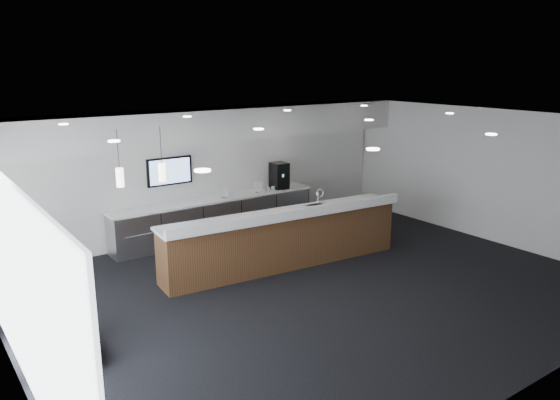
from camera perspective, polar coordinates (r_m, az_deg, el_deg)
ground at (r=10.09m, az=3.69°, el=-9.10°), size 10.00×10.00×0.00m
ceiling at (r=9.32m, az=3.98°, el=8.10°), size 10.00×8.00×0.02m
back_wall at (r=12.85m, az=-7.55°, el=2.92°), size 10.00×0.02×3.00m
left_wall at (r=7.62m, az=-26.91°, el=-6.44°), size 0.02×8.00×3.00m
right_wall at (r=13.27m, az=20.80°, el=2.47°), size 0.02×8.00×3.00m
soffit_bulkhead at (r=12.29m, az=-6.73°, el=7.86°), size 10.00×0.90×0.70m
alcove_panel at (r=12.81m, az=-7.51°, el=3.34°), size 9.80×0.06×1.40m
window_blinds_wall at (r=7.62m, az=-26.61°, el=-6.40°), size 0.04×7.36×2.55m
back_credenza at (r=12.78m, az=-6.64°, el=-1.83°), size 5.06×0.66×0.95m
wall_tv at (r=12.31m, az=-11.48°, el=2.98°), size 1.05×0.08×0.62m
pendant_left at (r=8.85m, az=-11.59°, el=2.61°), size 0.12×0.12×0.30m
pendant_right at (r=8.60m, az=-15.84°, el=2.02°), size 0.12×0.12×0.30m
ceiling_can_lights at (r=9.32m, az=3.98°, el=7.91°), size 7.00×5.00×0.02m
service_counter at (r=10.90m, az=0.40°, el=-4.03°), size 5.18×1.29×1.49m
coffee_machine at (r=13.50m, az=-0.08°, el=2.58°), size 0.38×0.50×0.64m
info_sign_left at (r=12.67m, az=-5.81°, el=0.76°), size 0.16×0.06×0.21m
info_sign_right at (r=13.09m, az=-2.26°, el=1.39°), size 0.20×0.06×0.27m
armchair at (r=8.13m, az=-21.75°, el=-13.10°), size 1.03×1.01×0.79m
lounge_guest at (r=8.46m, az=-24.12°, el=-8.90°), size 0.41×0.62×1.69m
cup_0 at (r=13.43m, az=-0.24°, el=1.32°), size 0.09×0.09×0.09m
cup_1 at (r=13.35m, az=-0.73°, el=1.24°), size 0.13×0.13×0.09m
cup_2 at (r=13.27m, az=-1.23°, el=1.16°), size 0.11×0.11×0.09m
cup_3 at (r=13.19m, az=-1.73°, el=1.08°), size 0.12×0.12×0.09m
cup_4 at (r=13.12m, az=-2.24°, el=1.00°), size 0.13×0.13×0.09m
cup_5 at (r=13.04m, az=-2.75°, el=0.92°), size 0.10×0.10×0.09m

